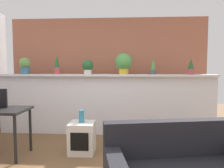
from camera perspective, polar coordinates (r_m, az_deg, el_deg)
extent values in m
cube|color=silver|center=(4.59, -1.76, -5.50)|extent=(4.44, 0.16, 1.21)
cube|color=silver|center=(4.48, -1.82, 2.29)|extent=(4.44, 0.29, 0.04)
cube|color=#AD664C|center=(5.12, -1.13, 2.83)|extent=(4.44, 0.10, 2.50)
cylinder|color=#386B84|center=(4.94, -21.56, 3.26)|extent=(0.18, 0.18, 0.15)
sphere|color=#669E4C|center=(4.94, -21.61, 5.08)|extent=(0.22, 0.22, 0.22)
cylinder|color=#B7474C|center=(4.65, -13.97, 3.33)|extent=(0.12, 0.12, 0.14)
cone|color=#235B2D|center=(4.65, -14.01, 5.69)|extent=(0.10, 0.10, 0.25)
cylinder|color=silver|center=(4.49, -6.29, 3.10)|extent=(0.16, 0.16, 0.09)
sphere|color=#235B2D|center=(4.49, -6.31, 4.77)|extent=(0.23, 0.23, 0.23)
cylinder|color=gold|center=(4.44, 3.01, 3.31)|extent=(0.19, 0.19, 0.12)
sphere|color=#4C9347|center=(4.44, 3.02, 5.76)|extent=(0.34, 0.34, 0.34)
cylinder|color=#4C4C51|center=(4.51, 10.54, 3.07)|extent=(0.13, 0.13, 0.09)
cone|color=#4C9347|center=(4.51, 10.57, 5.10)|extent=(0.10, 0.10, 0.23)
cylinder|color=#B7474C|center=(4.59, 19.68, 3.00)|extent=(0.13, 0.13, 0.11)
cone|color=#235B2D|center=(4.59, 19.73, 4.99)|extent=(0.12, 0.12, 0.21)
cylinder|color=black|center=(3.55, -23.74, -13.02)|extent=(0.04, 0.04, 0.71)
cylinder|color=black|center=(3.98, -20.36, -11.01)|extent=(0.04, 0.04, 0.71)
cube|color=silver|center=(3.72, -7.73, -13.56)|extent=(0.40, 0.40, 0.50)
cube|color=black|center=(3.54, -8.36, -14.50)|extent=(0.28, 0.04, 0.28)
cylinder|color=teal|center=(3.64, -7.88, -8.25)|extent=(0.09, 0.09, 0.20)
cube|color=black|center=(2.64, 15.37, -13.26)|extent=(1.56, 0.46, 0.40)
cube|color=black|center=(2.24, 0.71, -19.77)|extent=(0.30, 0.78, 0.16)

